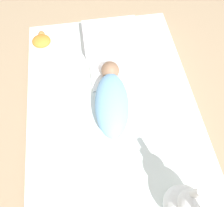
{
  "coord_description": "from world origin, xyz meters",
  "views": [
    {
      "loc": [
        -0.6,
        0.09,
        1.32
      ],
      "look_at": [
        -0.01,
        0.0,
        0.18
      ],
      "focal_mm": 35.0,
      "sensor_mm": 36.0,
      "label": 1
    }
  ],
  "objects": [
    {
      "name": "bed_mattress",
      "position": [
        0.0,
        0.0,
        0.07
      ],
      "size": [
        1.5,
        1.03,
        0.13
      ],
      "color": "white",
      "rests_on": "ground_plane"
    },
    {
      "name": "turtle_plush",
      "position": [
        0.57,
        0.42,
        0.16
      ],
      "size": [
        0.15,
        0.13,
        0.07
      ],
      "color": "orange",
      "rests_on": "bed_mattress"
    },
    {
      "name": "bunny_plush",
      "position": [
        -0.6,
        -0.24,
        0.25
      ],
      "size": [
        0.18,
        0.18,
        0.36
      ],
      "color": "white",
      "rests_on": "bed_mattress"
    },
    {
      "name": "ground_plane",
      "position": [
        0.0,
        0.0,
        0.0
      ],
      "size": [
        12.0,
        12.0,
        0.0
      ],
      "primitive_type": "plane",
      "color": "#9E8466"
    },
    {
      "name": "pillow",
      "position": [
        0.52,
        -0.07,
        0.17
      ],
      "size": [
        0.3,
        0.39,
        0.09
      ],
      "color": "white",
      "rests_on": "bed_mattress"
    },
    {
      "name": "swaddled_baby",
      "position": [
        0.01,
        0.0,
        0.2
      ],
      "size": [
        0.52,
        0.24,
        0.13
      ],
      "rotation": [
        0.0,
        0.0,
        6.17
      ],
      "color": "#7FB7E5",
      "rests_on": "bed_mattress"
    },
    {
      "name": "burp_cloth",
      "position": [
        0.22,
        0.01,
        0.14
      ],
      "size": [
        0.22,
        0.18,
        0.02
      ],
      "color": "white",
      "rests_on": "bed_mattress"
    }
  ]
}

